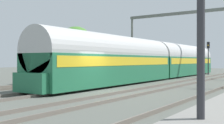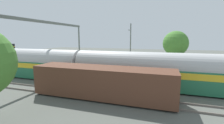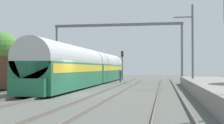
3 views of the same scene
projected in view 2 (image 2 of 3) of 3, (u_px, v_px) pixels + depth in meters
The scene contains 13 objects.
ground at pixel (187, 86), 18.58m from camera, with size 120.00×120.00×0.00m, color #555952.
track_far_west at pixel (197, 108), 12.49m from camera, with size 1.52×60.00×0.16m.
track_west at pixel (189, 91), 16.55m from camera, with size 1.51×60.00×0.16m.
track_east at pixel (184, 80), 20.60m from camera, with size 1.51×60.00×0.16m.
track_far_east at pixel (181, 73), 24.65m from camera, with size 1.52×60.00×0.16m.
platform at pixel (167, 66), 28.80m from camera, with size 4.40×28.00×0.90m.
passenger_train at pixel (80, 66), 20.14m from camera, with size 2.93×32.85×3.82m.
freight_car at pixel (102, 82), 14.72m from camera, with size 2.80×13.00×2.70m.
person_crossing at pixel (50, 67), 24.71m from camera, with size 0.32×0.44×1.73m.
railway_signal_far at pixel (14, 54), 25.81m from camera, with size 0.36×0.30×4.55m.
catenary_gantry at pixel (50, 35), 23.45m from camera, with size 17.34×0.28×7.86m.
catenary_pole_east_mid at pixel (130, 45), 28.87m from camera, with size 1.90×0.20×8.00m.
tree_east_background at pixel (176, 43), 31.02m from camera, with size 4.80×4.80×6.82m.
Camera 2 is at (-19.76, 2.63, 5.52)m, focal length 25.73 mm.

